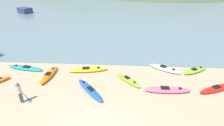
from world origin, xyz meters
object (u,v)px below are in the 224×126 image
kayak_on_sand_0 (49,75)px  moored_boat_0 (25,10)px  kayak_on_sand_7 (90,90)px  kayak_on_sand_9 (195,70)px  kayak_on_sand_3 (218,88)px  loose_paddle (23,93)px  kayak_on_sand_5 (25,68)px  kayak_on_sand_1 (128,80)px  person_near_foreground (19,92)px  kayak_on_sand_4 (167,90)px  kayak_on_sand_6 (88,70)px  kayak_on_sand_2 (165,69)px

kayak_on_sand_0 → moored_boat_0: bearing=120.9°
kayak_on_sand_7 → kayak_on_sand_9: bearing=21.7°
kayak_on_sand_7 → kayak_on_sand_0: bearing=153.4°
kayak_on_sand_3 → moored_boat_0: (-29.62, 28.38, 0.49)m
kayak_on_sand_9 → loose_paddle: bearing=-163.6°
kayak_on_sand_0 → kayak_on_sand_9: 12.66m
kayak_on_sand_3 → kayak_on_sand_5: 16.11m
kayak_on_sand_0 → kayak_on_sand_9: (12.56, 1.58, -0.03)m
kayak_on_sand_9 → loose_paddle: (-13.59, -3.99, -0.14)m
kayak_on_sand_1 → person_near_foreground: person_near_foreground is taller
kayak_on_sand_1 → kayak_on_sand_4: size_ratio=0.70×
kayak_on_sand_1 → kayak_on_sand_7: kayak_on_sand_7 is taller
person_near_foreground → moored_boat_0: size_ratio=0.40×
kayak_on_sand_4 → kayak_on_sand_6: 6.90m
kayak_on_sand_4 → person_near_foreground: (-9.98, -1.83, 0.71)m
kayak_on_sand_7 → kayak_on_sand_3: bearing=4.9°
kayak_on_sand_2 → kayak_on_sand_9: bearing=-3.8°
kayak_on_sand_7 → kayak_on_sand_9: size_ratio=1.16×
kayak_on_sand_0 → kayak_on_sand_5: 2.91m
kayak_on_sand_1 → kayak_on_sand_3: kayak_on_sand_1 is taller
kayak_on_sand_2 → kayak_on_sand_4: 3.37m
kayak_on_sand_9 → moored_boat_0: moored_boat_0 is taller
kayak_on_sand_5 → loose_paddle: kayak_on_sand_5 is taller
kayak_on_sand_2 → kayak_on_sand_7: kayak_on_sand_7 is taller
kayak_on_sand_6 → person_near_foreground: person_near_foreground is taller
kayak_on_sand_4 → kayak_on_sand_3: bearing=7.3°
kayak_on_sand_2 → moored_boat_0: size_ratio=0.74×
kayak_on_sand_6 → loose_paddle: kayak_on_sand_6 is taller
kayak_on_sand_2 → kayak_on_sand_6: (-6.86, -0.64, -0.00)m
kayak_on_sand_6 → moored_boat_0: (-19.44, 26.18, 0.47)m
kayak_on_sand_7 → loose_paddle: size_ratio=1.37×
kayak_on_sand_2 → kayak_on_sand_0: bearing=-170.0°
person_near_foreground → moored_boat_0: 34.53m
kayak_on_sand_2 → kayak_on_sand_7: size_ratio=0.94×
kayak_on_sand_0 → kayak_on_sand_3: 13.33m
kayak_on_sand_3 → kayak_on_sand_6: 10.42m
kayak_on_sand_1 → kayak_on_sand_6: bearing=157.2°
kayak_on_sand_4 → person_near_foreground: person_near_foreground is taller
kayak_on_sand_0 → kayak_on_sand_1: kayak_on_sand_0 is taller
kayak_on_sand_0 → kayak_on_sand_2: 10.12m
person_near_foreground → loose_paddle: 1.41m
kayak_on_sand_0 → kayak_on_sand_6: bearing=19.7°
kayak_on_sand_4 → loose_paddle: bearing=-175.5°
moored_boat_0 → kayak_on_sand_2: bearing=-44.2°
kayak_on_sand_2 → kayak_on_sand_4: (-0.51, -3.33, 0.00)m
kayak_on_sand_3 → kayak_on_sand_5: size_ratio=0.94×
kayak_on_sand_5 → kayak_on_sand_7: size_ratio=1.18×
kayak_on_sand_9 → kayak_on_sand_6: bearing=-177.2°
loose_paddle → kayak_on_sand_6: bearing=40.5°
kayak_on_sand_1 → moored_boat_0: size_ratio=0.62×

